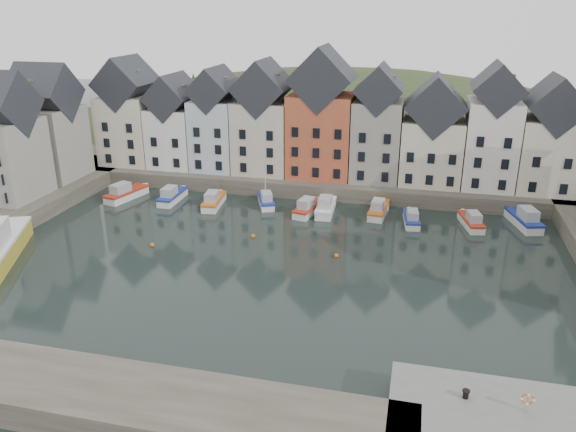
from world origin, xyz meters
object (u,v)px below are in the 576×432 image
(boat_d, at_px, (266,200))
(mooring_bollard, at_px, (466,394))
(boat_a, at_px, (125,194))
(life_ring_post, at_px, (528,399))

(boat_d, xyz_separation_m, mooring_bollard, (23.08, -36.53, 1.60))
(boat_a, distance_m, mooring_bollard, 54.62)
(boat_d, distance_m, mooring_bollard, 43.24)
(boat_a, relative_size, boat_d, 0.65)
(boat_d, xyz_separation_m, life_ring_post, (26.53, -36.95, 2.15))
(boat_a, relative_size, life_ring_post, 5.46)
(boat_d, relative_size, mooring_bollard, 19.57)
(boat_a, bearing_deg, boat_d, 20.34)
(boat_d, relative_size, life_ring_post, 8.43)
(mooring_bollard, bearing_deg, boat_d, 122.29)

